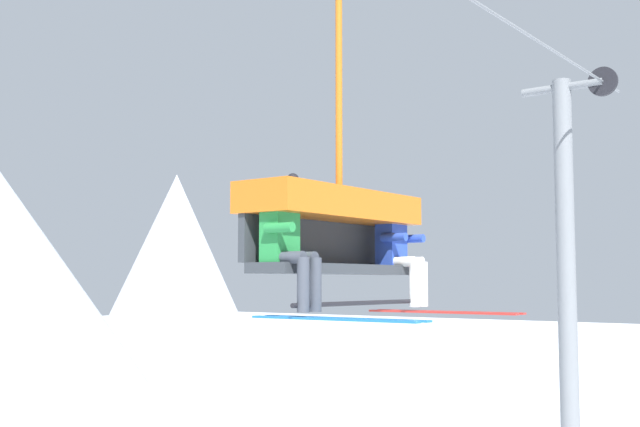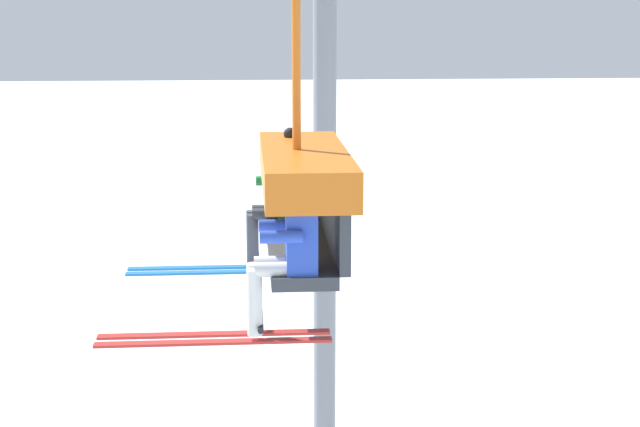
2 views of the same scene
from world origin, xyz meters
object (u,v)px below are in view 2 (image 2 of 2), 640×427
object	(u,v)px
skier_blue	(284,250)
lift_tower_near	(324,177)
chairlift_chair	(306,181)
skier_green	(276,197)

from	to	relation	value
skier_blue	lift_tower_near	bearing A→B (deg)	173.46
chairlift_chair	skier_blue	bearing A→B (deg)	-12.97
lift_tower_near	chairlift_chair	distance (m)	7.31
chairlift_chair	lift_tower_near	bearing A→B (deg)	174.34
chairlift_chair	skier_green	size ratio (longest dim) A/B	2.40
lift_tower_near	skier_blue	world-z (taller)	lift_tower_near
lift_tower_near	skier_blue	distance (m)	8.23
skier_green	lift_tower_near	bearing A→B (deg)	171.54
chairlift_chair	skier_green	world-z (taller)	chairlift_chair
chairlift_chair	skier_blue	size ratio (longest dim) A/B	2.40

